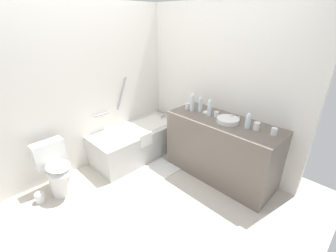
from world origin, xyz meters
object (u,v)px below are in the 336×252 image
toilet (56,170)px  water_bottle_1 (248,121)px  drinking_glass_1 (274,131)px  water_bottle_3 (200,105)px  drinking_glass_0 (216,114)px  soap_dish (206,112)px  sink_basin (228,120)px  drinking_glass_2 (257,126)px  drinking_glass_3 (188,106)px  bathtub (138,140)px  water_bottle_2 (192,103)px  water_bottle_0 (209,108)px  bath_mat (158,171)px  sink_faucet (235,116)px  toilet_paper_roll (40,198)px

toilet → water_bottle_1: 2.47m
toilet → drinking_glass_1: size_ratio=8.37×
toilet → water_bottle_3: (1.81, -0.85, 0.63)m
drinking_glass_0 → soap_dish: 0.19m
sink_basin → drinking_glass_2: drinking_glass_2 is taller
drinking_glass_3 → drinking_glass_2: bearing=-86.9°
water_bottle_1 → drinking_glass_3: 0.94m
bathtub → drinking_glass_2: size_ratio=15.96×
toilet → drinking_glass_3: 1.96m
water_bottle_2 → soap_dish: size_ratio=2.83×
toilet → water_bottle_0: (1.77, -1.03, 0.63)m
bathtub → drinking_glass_2: bearing=-72.7°
drinking_glass_2 → bathtub: bearing=107.3°
bath_mat → water_bottle_1: bearing=-60.1°
water_bottle_2 → toilet: bearing=157.0°
sink_faucet → water_bottle_1: 0.31m
water_bottle_3 → drinking_glass_2: 0.85m
water_bottle_3 → drinking_glass_1: 1.05m
drinking_glass_2 → soap_dish: bearing=89.8°
water_bottle_0 → drinking_glass_0: (0.03, -0.10, -0.07)m
drinking_glass_0 → soap_dish: bearing=86.0°
drinking_glass_1 → drinking_glass_3: same height
sink_basin → water_bottle_0: water_bottle_0 is taller
sink_faucet → water_bottle_1: water_bottle_1 is taller
drinking_glass_0 → drinking_glass_2: size_ratio=0.80×
bathtub → drinking_glass_3: bearing=-54.1°
bathtub → water_bottle_1: bearing=-73.0°
bathtub → drinking_glass_3: 1.03m
water_bottle_1 → soap_dish: bearing=86.3°
drinking_glass_2 → drinking_glass_3: (-0.06, 1.04, -0.00)m
drinking_glass_2 → soap_dish: 0.75m
water_bottle_1 → drinking_glass_1: (0.05, -0.30, -0.05)m
water_bottle_0 → water_bottle_1: 0.57m
water_bottle_3 → bath_mat: (-0.61, 0.25, -0.96)m
water_bottle_2 → drinking_glass_2: 0.95m
water_bottle_1 → drinking_glass_2: water_bottle_1 is taller
water_bottle_2 → bath_mat: bearing=164.5°
bathtub → drinking_glass_1: size_ratio=17.81×
water_bottle_1 → drinking_glass_2: size_ratio=2.06×
toilet → water_bottle_0: 2.15m
soap_dish → toilet: bearing=152.5°
drinking_glass_0 → bathtub: bearing=114.7°
sink_basin → water_bottle_0: 0.31m
sink_basin → toilet_paper_roll: size_ratio=2.25×
sink_basin → toilet_paper_roll: bearing=147.0°
soap_dish → water_bottle_3: bearing=94.3°
water_bottle_2 → water_bottle_3: 0.12m
bathtub → water_bottle_0: size_ratio=6.50×
sink_basin → soap_dish: sink_basin is taller
toilet_paper_roll → soap_dish: bearing=-24.0°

